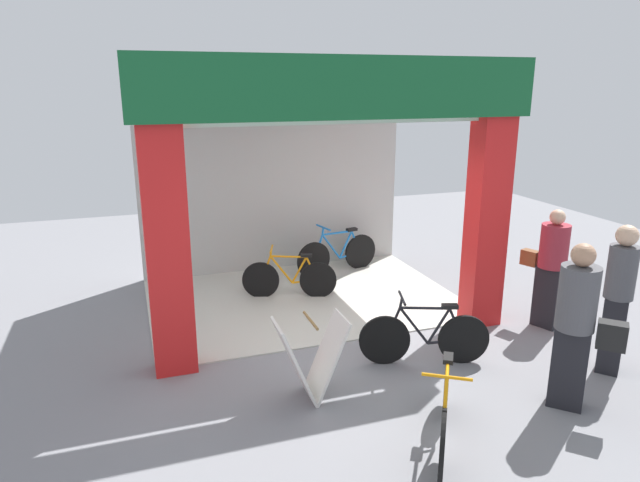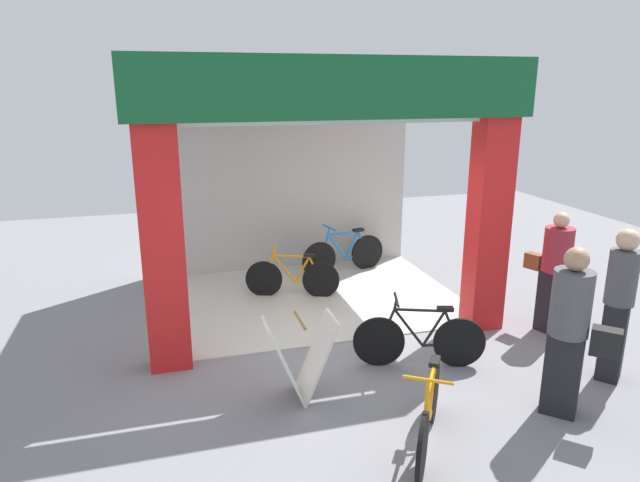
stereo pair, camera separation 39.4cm
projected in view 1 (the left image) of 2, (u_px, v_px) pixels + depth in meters
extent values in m
plane|color=gray|center=(341.00, 343.00, 7.26)|extent=(17.21, 17.21, 0.00)
cube|color=beige|center=(303.00, 298.00, 8.76)|extent=(4.61, 3.29, 0.02)
cube|color=#B7B7B2|center=(274.00, 190.00, 9.88)|extent=(4.61, 0.12, 2.83)
cube|color=red|center=(168.00, 253.00, 6.23)|extent=(0.47, 0.36, 2.83)
cube|color=red|center=(486.00, 224.00, 7.53)|extent=(0.47, 0.36, 2.83)
cube|color=#14592D|center=(348.00, 88.00, 6.27)|extent=(4.81, 0.20, 0.70)
cube|color=silver|center=(301.00, 114.00, 8.00)|extent=(4.61, 3.29, 0.06)
cylinder|color=black|center=(318.00, 280.00, 8.73)|extent=(0.56, 0.22, 0.58)
cylinder|color=black|center=(261.00, 280.00, 8.73)|extent=(0.56, 0.22, 0.58)
cylinder|color=orange|center=(305.00, 281.00, 8.74)|extent=(0.38, 0.15, 0.07)
cylinder|color=orange|center=(299.00, 270.00, 8.69)|extent=(0.25, 0.11, 0.43)
cylinder|color=orange|center=(281.00, 270.00, 8.69)|extent=(0.34, 0.14, 0.45)
cylinder|color=orange|center=(288.00, 257.00, 8.63)|extent=(0.53, 0.21, 0.05)
cylinder|color=orange|center=(312.00, 269.00, 8.68)|extent=(0.19, 0.09, 0.39)
cylinder|color=orange|center=(266.00, 268.00, 8.68)|extent=(0.17, 0.09, 0.40)
cylinder|color=orange|center=(271.00, 253.00, 8.61)|extent=(0.06, 0.05, 0.12)
cylinder|color=orange|center=(271.00, 249.00, 8.60)|extent=(0.16, 0.39, 0.03)
cube|color=black|center=(306.00, 255.00, 8.63)|extent=(0.19, 0.14, 0.04)
cylinder|color=black|center=(360.00, 252.00, 10.11)|extent=(0.62, 0.17, 0.63)
cylinder|color=black|center=(314.00, 260.00, 9.63)|extent=(0.62, 0.17, 0.63)
cylinder|color=blue|center=(350.00, 255.00, 10.00)|extent=(0.42, 0.12, 0.08)
cylinder|color=blue|center=(346.00, 245.00, 9.90)|extent=(0.28, 0.09, 0.47)
cylinder|color=blue|center=(331.00, 247.00, 9.75)|extent=(0.38, 0.11, 0.49)
cylinder|color=blue|center=(337.00, 233.00, 9.75)|extent=(0.60, 0.16, 0.05)
cylinder|color=blue|center=(356.00, 242.00, 10.00)|extent=(0.21, 0.08, 0.42)
cylinder|color=blue|center=(318.00, 247.00, 9.62)|extent=(0.19, 0.07, 0.44)
cylinder|color=blue|center=(323.00, 231.00, 9.59)|extent=(0.06, 0.04, 0.13)
cylinder|color=blue|center=(323.00, 227.00, 9.58)|extent=(0.12, 0.44, 0.03)
cube|color=black|center=(352.00, 229.00, 9.90)|extent=(0.21, 0.13, 0.05)
cylinder|color=black|center=(446.00, 388.00, 5.61)|extent=(0.37, 0.53, 0.61)
cylinder|color=black|center=(442.00, 445.00, 4.73)|extent=(0.37, 0.53, 0.61)
cylinder|color=orange|center=(445.00, 402.00, 5.41)|extent=(0.25, 0.36, 0.08)
cylinder|color=orange|center=(446.00, 388.00, 5.28)|extent=(0.17, 0.24, 0.46)
cylinder|color=orange|center=(445.00, 404.00, 5.00)|extent=(0.23, 0.33, 0.48)
cylinder|color=orange|center=(447.00, 375.00, 5.05)|extent=(0.35, 0.51, 0.05)
cylinder|color=orange|center=(447.00, 375.00, 5.46)|extent=(0.14, 0.19, 0.41)
cylinder|color=orange|center=(444.00, 417.00, 4.76)|extent=(0.13, 0.17, 0.42)
cylinder|color=orange|center=(446.00, 384.00, 4.77)|extent=(0.06, 0.06, 0.13)
cylinder|color=orange|center=(447.00, 377.00, 4.76)|extent=(0.37, 0.26, 0.03)
cube|color=black|center=(448.00, 358.00, 5.32)|extent=(0.18, 0.20, 0.05)
cylinder|color=black|center=(463.00, 339.00, 6.68)|extent=(0.59, 0.22, 0.61)
cylinder|color=black|center=(384.00, 340.00, 6.65)|extent=(0.59, 0.22, 0.61)
cylinder|color=black|center=(445.00, 341.00, 6.68)|extent=(0.40, 0.16, 0.08)
cylinder|color=black|center=(439.00, 326.00, 6.62)|extent=(0.26, 0.11, 0.46)
cylinder|color=black|center=(414.00, 326.00, 6.61)|extent=(0.37, 0.14, 0.48)
cylinder|color=black|center=(425.00, 308.00, 6.56)|extent=(0.57, 0.21, 0.05)
cylinder|color=black|center=(456.00, 324.00, 6.62)|extent=(0.20, 0.09, 0.41)
cylinder|color=black|center=(393.00, 324.00, 6.60)|extent=(0.18, 0.09, 0.42)
cylinder|color=black|center=(401.00, 303.00, 6.53)|extent=(0.06, 0.05, 0.13)
cylinder|color=black|center=(402.00, 298.00, 6.52)|extent=(0.16, 0.41, 0.03)
cube|color=black|center=(450.00, 306.00, 6.56)|extent=(0.20, 0.14, 0.05)
cube|color=silver|center=(294.00, 362.00, 5.84)|extent=(0.39, 0.46, 0.90)
cube|color=silver|center=(327.00, 357.00, 5.95)|extent=(0.39, 0.46, 0.90)
cylinder|color=olive|center=(311.00, 320.00, 5.78)|extent=(0.03, 0.45, 0.03)
cube|color=black|center=(569.00, 367.00, 5.76)|extent=(0.41, 0.41, 0.86)
cylinder|color=#4C4C51|center=(578.00, 298.00, 5.55)|extent=(0.53, 0.53, 0.66)
sphere|color=tan|center=(583.00, 255.00, 5.43)|extent=(0.23, 0.23, 0.23)
cube|color=black|center=(612.00, 335.00, 5.49)|extent=(0.30, 0.30, 0.27)
cube|color=black|center=(548.00, 297.00, 7.68)|extent=(0.35, 0.40, 0.85)
cylinder|color=maroon|center=(554.00, 246.00, 7.48)|extent=(0.48, 0.48, 0.59)
sphere|color=#D8AD8C|center=(558.00, 217.00, 7.38)|extent=(0.20, 0.20, 0.20)
cube|color=brown|center=(530.00, 258.00, 7.78)|extent=(0.21, 0.26, 0.21)
cube|color=black|center=(612.00, 335.00, 6.46)|extent=(0.37, 0.36, 0.90)
cylinder|color=#4C4C51|center=(622.00, 272.00, 6.26)|extent=(0.44, 0.44, 0.61)
sphere|color=#D8AD8C|center=(627.00, 235.00, 6.14)|extent=(0.24, 0.24, 0.24)
cube|color=white|center=(620.00, 289.00, 6.55)|extent=(0.21, 0.20, 0.26)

